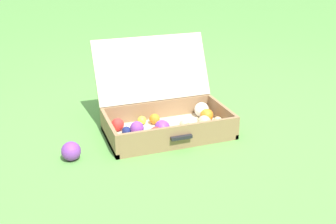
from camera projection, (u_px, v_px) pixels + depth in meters
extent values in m
plane|color=#569342|center=(170.00, 134.00, 2.22)|extent=(16.00, 16.00, 0.00)
cube|color=beige|center=(168.00, 132.00, 2.21)|extent=(0.66, 0.37, 0.03)
cube|color=olive|center=(109.00, 132.00, 2.10)|extent=(0.02, 0.37, 0.13)
cube|color=olive|center=(222.00, 116.00, 2.29)|extent=(0.02, 0.37, 0.13)
cube|color=olive|center=(180.00, 137.00, 2.04)|extent=(0.62, 0.02, 0.13)
cube|color=olive|center=(158.00, 111.00, 2.35)|extent=(0.62, 0.02, 0.13)
cube|color=beige|center=(152.00, 68.00, 2.34)|extent=(0.66, 0.18, 0.34)
cube|color=black|center=(182.00, 138.00, 2.02)|extent=(0.11, 0.02, 0.02)
sphere|color=#D1B784|center=(204.00, 122.00, 2.21)|extent=(0.08, 0.08, 0.08)
sphere|color=#D1B784|center=(218.00, 121.00, 2.26)|extent=(0.05, 0.05, 0.05)
sphere|color=orange|center=(207.00, 115.00, 2.30)|extent=(0.07, 0.07, 0.07)
sphere|color=purple|center=(137.00, 128.00, 2.14)|extent=(0.07, 0.07, 0.07)
sphere|color=purple|center=(162.00, 128.00, 2.14)|extent=(0.08, 0.08, 0.08)
sphere|color=red|center=(118.00, 124.00, 2.19)|extent=(0.07, 0.07, 0.07)
sphere|color=red|center=(156.00, 134.00, 2.07)|extent=(0.07, 0.07, 0.07)
sphere|color=white|center=(202.00, 110.00, 2.37)|extent=(0.08, 0.08, 0.08)
sphere|color=navy|center=(126.00, 131.00, 2.14)|extent=(0.05, 0.05, 0.05)
sphere|color=#D1B784|center=(184.00, 124.00, 2.21)|extent=(0.05, 0.05, 0.05)
sphere|color=orange|center=(180.00, 131.00, 2.14)|extent=(0.05, 0.05, 0.05)
sphere|color=#CCDB38|center=(142.00, 120.00, 2.27)|extent=(0.05, 0.05, 0.05)
sphere|color=orange|center=(155.00, 119.00, 2.27)|extent=(0.06, 0.06, 0.06)
sphere|color=purple|center=(71.00, 151.00, 1.94)|extent=(0.09, 0.09, 0.09)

